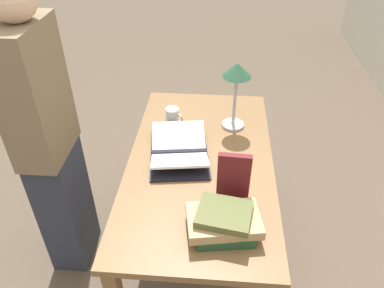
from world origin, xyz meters
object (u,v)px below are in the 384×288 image
at_px(open_book, 179,150).
at_px(reading_lamp, 236,78).
at_px(book_stack_tall, 224,221).
at_px(book_standing_upright, 233,179).
at_px(person_reader, 50,147).
at_px(coffee_mug, 173,116).

bearing_deg(open_book, reading_lamp, 127.21).
xyz_separation_m(book_stack_tall, book_standing_upright, (-0.18, 0.04, 0.07)).
xyz_separation_m(reading_lamp, person_reader, (0.38, -0.92, -0.23)).
bearing_deg(coffee_mug, person_reader, -56.42).
bearing_deg(open_book, person_reader, -89.03).
bearing_deg(person_reader, open_book, -81.20).
relative_size(book_stack_tall, coffee_mug, 3.09).
distance_m(reading_lamp, person_reader, 1.03).
distance_m(open_book, person_reader, 0.65).
distance_m(open_book, book_standing_upright, 0.43).
height_order(book_standing_upright, reading_lamp, reading_lamp).
xyz_separation_m(book_standing_upright, person_reader, (-0.22, -0.91, -0.05)).
relative_size(open_book, book_standing_upright, 1.82).
distance_m(book_standing_upright, person_reader, 0.94).
height_order(open_book, coffee_mug, coffee_mug).
xyz_separation_m(book_standing_upright, reading_lamp, (-0.60, 0.01, 0.18)).
xyz_separation_m(open_book, book_standing_upright, (0.32, 0.27, 0.11)).
height_order(open_book, person_reader, person_reader).
bearing_deg(book_stack_tall, open_book, -154.69).
xyz_separation_m(book_stack_tall, reading_lamp, (-0.78, 0.05, 0.25)).
distance_m(open_book, coffee_mug, 0.29).
distance_m(open_book, book_stack_tall, 0.55).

